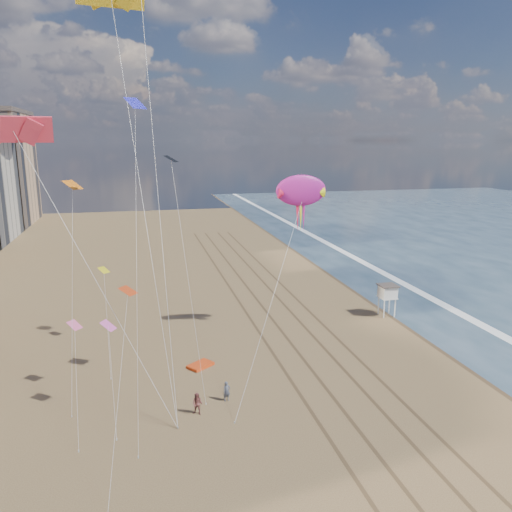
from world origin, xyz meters
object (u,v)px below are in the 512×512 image
at_px(kite_flyer_a, 227,391).
at_px(grounded_kite, 200,365).
at_px(lifeguard_stand, 388,292).
at_px(kite_flyer_b, 197,404).
at_px(show_kite, 301,191).

bearing_deg(kite_flyer_a, grounded_kite, 88.31).
bearing_deg(lifeguard_stand, kite_flyer_b, -145.73).
height_order(lifeguard_stand, kite_flyer_a, lifeguard_stand).
distance_m(lifeguard_stand, grounded_kite, 24.37).
bearing_deg(grounded_kite, show_kite, -8.83).
xyz_separation_m(show_kite, kite_flyer_a, (-9.92, -12.32, -14.14)).
bearing_deg(kite_flyer_a, lifeguard_stand, 22.25).
relative_size(show_kite, kite_flyer_b, 13.71).
bearing_deg(kite_flyer_a, kite_flyer_b, -161.94).
bearing_deg(kite_flyer_b, grounded_kite, 109.50).
xyz_separation_m(lifeguard_stand, show_kite, (-11.58, -2.56, 12.10)).
bearing_deg(kite_flyer_b, show_kite, 76.26).
bearing_deg(kite_flyer_b, lifeguard_stand, 62.48).
distance_m(show_kite, kite_flyer_b, 23.26).
bearing_deg(show_kite, kite_flyer_b, -131.95).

